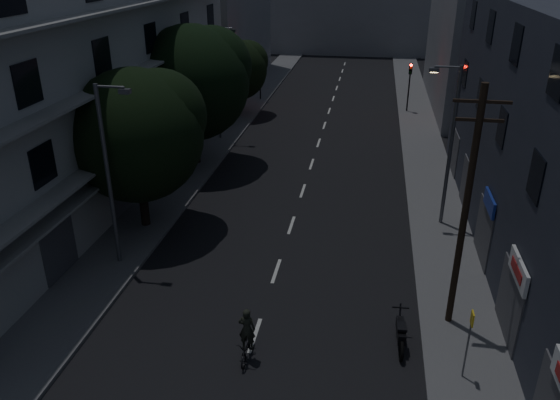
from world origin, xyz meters
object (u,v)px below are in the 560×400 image
(bus_stop_sign, at_px, (470,333))
(motorcycle, at_px, (400,334))
(cyclist, at_px, (247,342))
(utility_pole, at_px, (466,207))

(bus_stop_sign, bearing_deg, motorcycle, 145.29)
(motorcycle, height_order, cyclist, cyclist)
(bus_stop_sign, height_order, cyclist, bus_stop_sign)
(bus_stop_sign, distance_m, cyclist, 7.29)
(utility_pole, relative_size, bus_stop_sign, 3.56)
(motorcycle, bearing_deg, utility_pole, 39.28)
(cyclist, bearing_deg, utility_pole, 24.98)
(bus_stop_sign, height_order, motorcycle, bus_stop_sign)
(utility_pole, xyz_separation_m, bus_stop_sign, (0.12, -3.02, -2.98))
(motorcycle, bearing_deg, bus_stop_sign, -37.01)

